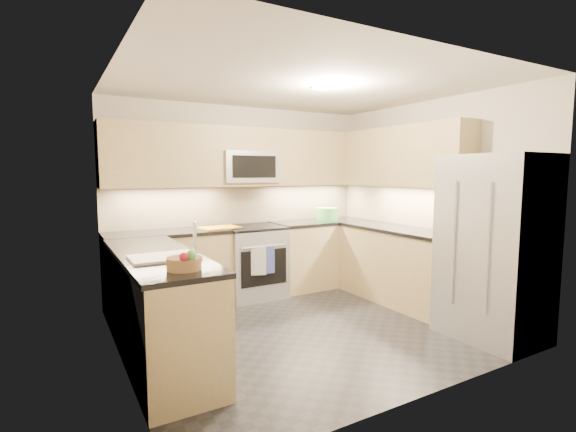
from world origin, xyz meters
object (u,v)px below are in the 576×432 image
Objects in this scene: microwave at (248,167)px; refrigerator at (494,248)px; gas_range at (253,262)px; cutting_board at (220,228)px; utensil_bowl at (327,214)px; fruit_basket at (184,263)px.

refrigerator is at bearing -60.38° from microwave.
cutting_board is at bearing -177.53° from gas_range.
gas_range is 1.25m from microwave.
refrigerator is at bearing -59.12° from gas_range.
refrigerator is at bearing -84.85° from utensil_bowl.
gas_range is at bearing -90.00° from microwave.
fruit_basket is at bearing -142.67° from utensil_bowl.
refrigerator reaches higher than cutting_board.
gas_range is at bearing 120.88° from refrigerator.
utensil_bowl is (1.23, 0.06, 0.57)m from gas_range.
utensil_bowl is 1.69m from cutting_board.
cutting_board is at bearing -177.26° from utensil_bowl.
fruit_basket is (-2.92, 0.43, 0.08)m from refrigerator.
refrigerator is 5.80× the size of utensil_bowl.
refrigerator is 3.07m from cutting_board.
refrigerator is (1.45, -2.55, -0.80)m from microwave.
refrigerator is 3.92× the size of cutting_board.
utensil_bowl is at bearing 37.33° from fruit_basket.
microwave is at bearing 90.00° from gas_range.
fruit_basket is at bearing -124.71° from microwave.
refrigerator reaches higher than utensil_bowl.
fruit_basket is at bearing -117.12° from cutting_board.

